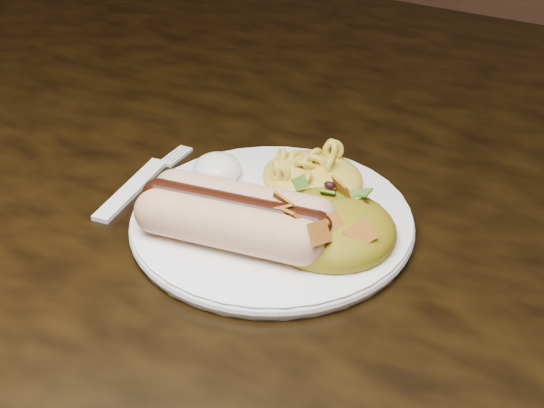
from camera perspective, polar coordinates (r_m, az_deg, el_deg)
The scene contains 7 objects.
table at distance 0.73m, azimuth 3.90°, elevation -3.12°, with size 1.60×0.90×0.75m.
plate at distance 0.59m, azimuth 0.00°, elevation -1.27°, with size 0.22×0.22×0.01m, color white.
hotdog at distance 0.56m, azimuth -2.79°, elevation -0.77°, with size 0.13×0.08×0.03m.
mac_and_cheese at distance 0.62m, azimuth 3.09°, elevation 3.02°, with size 0.09×0.08×0.03m, color yellow.
sour_cream at distance 0.63m, azimuth -4.17°, elevation 2.99°, with size 0.04×0.04×0.02m, color white.
taco_salad at distance 0.56m, azimuth 4.33°, elevation -0.97°, with size 0.10×0.10×0.05m.
fork at distance 0.65m, azimuth -10.54°, elevation 1.12°, with size 0.02×0.14×0.00m, color white.
Camera 1 is at (0.24, -0.54, 1.09)m, focal length 50.00 mm.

